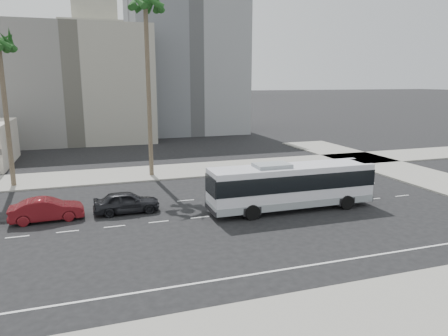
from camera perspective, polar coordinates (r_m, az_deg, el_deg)
name	(u,v)px	position (r m, az deg, el deg)	size (l,w,h in m)	color
ground	(239,213)	(30.90, 2.05, -6.31)	(700.00, 700.00, 0.00)	black
sidewalk_north	(189,170)	(45.22, -4.81, -0.30)	(120.00, 7.00, 0.15)	gray
sidewalk_south	(375,329)	(18.50, 20.17, -20.25)	(120.00, 7.00, 0.15)	gray
midrise_beige_west	(74,85)	(72.48, -20.12, 10.79)	(24.00, 18.00, 18.00)	gray
midrise_gray_center	(184,63)	(81.60, -5.60, 14.33)	(20.00, 20.00, 26.00)	slate
civic_tower	(95,32)	(279.10, -17.43, 17.55)	(42.00, 42.00, 129.00)	#B7B39C
highrise_right	(177,38)	(264.53, -6.55, 17.50)	(26.00, 26.00, 70.00)	slate
highrise_far	(203,50)	(299.14, -2.89, 15.97)	(22.00, 22.00, 60.00)	slate
city_bus	(291,185)	(31.77, 9.33, -2.30)	(12.85, 3.15, 3.69)	silver
car_a	(127,202)	(31.70, -13.36, -4.60)	(4.85, 1.95, 1.65)	black
car_b	(47,210)	(31.67, -23.36, -5.32)	(4.95, 1.73, 1.63)	maroon
palm_near	(145,7)	(42.65, -10.85, 21.05)	(5.43, 5.43, 18.26)	brown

